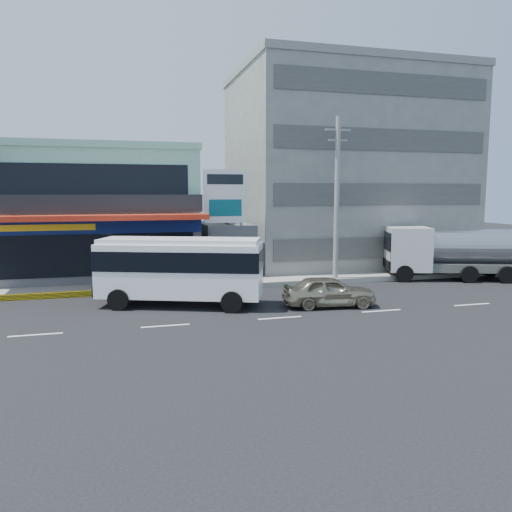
# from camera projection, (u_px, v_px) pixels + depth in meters

# --- Properties ---
(ground) EXTENTS (120.00, 120.00, 0.00)m
(ground) POSITION_uv_depth(u_px,v_px,m) (280.00, 318.00, 22.02)
(ground) COLOR black
(ground) RESTS_ON ground
(sidewalk) EXTENTS (70.00, 5.00, 0.30)m
(sidewalk) POSITION_uv_depth(u_px,v_px,m) (308.00, 276.00, 32.40)
(sidewalk) COLOR gray
(sidewalk) RESTS_ON ground
(shop_building) EXTENTS (12.40, 11.70, 8.00)m
(shop_building) POSITION_uv_depth(u_px,v_px,m) (99.00, 216.00, 32.75)
(shop_building) COLOR #45464A
(shop_building) RESTS_ON ground
(concrete_building) EXTENTS (16.00, 12.00, 14.00)m
(concrete_building) POSITION_uv_depth(u_px,v_px,m) (344.00, 173.00, 38.12)
(concrete_building) COLOR gray
(concrete_building) RESTS_ON ground
(gap_structure) EXTENTS (3.00, 6.00, 3.50)m
(gap_structure) POSITION_uv_depth(u_px,v_px,m) (224.00, 249.00, 33.28)
(gap_structure) COLOR #45464A
(gap_structure) RESTS_ON ground
(satellite_dish) EXTENTS (1.50, 1.50, 0.15)m
(satellite_dish) POSITION_uv_depth(u_px,v_px,m) (227.00, 223.00, 32.09)
(satellite_dish) COLOR slate
(satellite_dish) RESTS_ON gap_structure
(billboard) EXTENTS (2.60, 0.18, 6.90)m
(billboard) POSITION_uv_depth(u_px,v_px,m) (225.00, 202.00, 30.07)
(billboard) COLOR gray
(billboard) RESTS_ON ground
(utility_pole_near) EXTENTS (1.60, 0.30, 10.00)m
(utility_pole_near) POSITION_uv_depth(u_px,v_px,m) (337.00, 199.00, 30.03)
(utility_pole_near) COLOR #999993
(utility_pole_near) RESTS_ON ground
(minibus) EXTENTS (8.28, 5.16, 3.31)m
(minibus) POSITION_uv_depth(u_px,v_px,m) (180.00, 266.00, 24.20)
(minibus) COLOR white
(minibus) RESTS_ON ground
(sedan) EXTENTS (4.65, 2.36, 1.52)m
(sedan) POSITION_uv_depth(u_px,v_px,m) (329.00, 291.00, 24.15)
(sedan) COLOR tan
(sedan) RESTS_ON ground
(tanker_truck) EXTENTS (8.78, 5.07, 3.33)m
(tanker_truck) POSITION_uv_depth(u_px,v_px,m) (449.00, 252.00, 31.67)
(tanker_truck) COLOR silver
(tanker_truck) RESTS_ON ground
(motorcycle_rider) EXTENTS (1.94, 1.20, 2.35)m
(motorcycle_rider) POSITION_uv_depth(u_px,v_px,m) (172.00, 279.00, 27.37)
(motorcycle_rider) COLOR #570E0C
(motorcycle_rider) RESTS_ON ground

